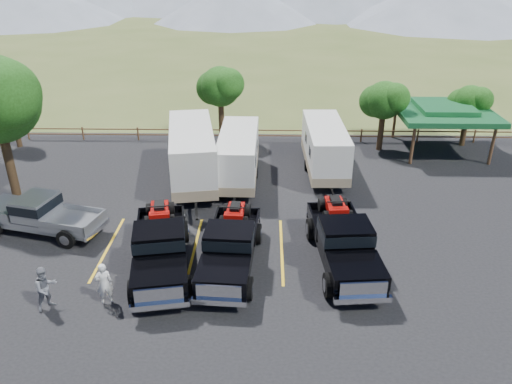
{
  "coord_description": "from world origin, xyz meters",
  "views": [
    {
      "loc": [
        1.27,
        -15.38,
        12.36
      ],
      "look_at": [
        0.76,
        6.84,
        1.6
      ],
      "focal_mm": 35.0,
      "sensor_mm": 36.0,
      "label": 1
    }
  ],
  "objects_px": {
    "pavilion": "(444,111)",
    "trailer_right": "(325,148)",
    "trailer_left": "(192,155)",
    "person_a": "(104,283)",
    "trailer_center": "(238,156)",
    "rig_left": "(160,245)",
    "person_b": "(46,288)",
    "pickup_silver": "(41,214)",
    "rig_right": "(343,240)",
    "rig_center": "(230,244)"
  },
  "relations": [
    {
      "from": "pavilion",
      "to": "person_b",
      "type": "xyz_separation_m",
      "value": [
        -19.99,
        -17.27,
        -1.85
      ]
    },
    {
      "from": "rig_center",
      "to": "trailer_left",
      "type": "bearing_deg",
      "value": 111.6
    },
    {
      "from": "rig_center",
      "to": "trailer_center",
      "type": "distance_m",
      "value": 9.02
    },
    {
      "from": "trailer_left",
      "to": "trailer_center",
      "type": "xyz_separation_m",
      "value": [
        2.66,
        0.35,
        -0.2
      ]
    },
    {
      "from": "trailer_right",
      "to": "pickup_silver",
      "type": "bearing_deg",
      "value": -153.24
    },
    {
      "from": "rig_left",
      "to": "trailer_center",
      "type": "distance_m",
      "value": 9.63
    },
    {
      "from": "trailer_right",
      "to": "pickup_silver",
      "type": "xyz_separation_m",
      "value": [
        -14.32,
        -7.68,
        -0.58
      ]
    },
    {
      "from": "rig_right",
      "to": "trailer_right",
      "type": "relative_size",
      "value": 0.83
    },
    {
      "from": "person_a",
      "to": "person_b",
      "type": "relative_size",
      "value": 0.98
    },
    {
      "from": "person_b",
      "to": "pavilion",
      "type": "bearing_deg",
      "value": -8.57
    },
    {
      "from": "rig_left",
      "to": "trailer_center",
      "type": "xyz_separation_m",
      "value": [
        2.82,
        9.2,
        0.41
      ]
    },
    {
      "from": "rig_left",
      "to": "person_b",
      "type": "relative_size",
      "value": 3.96
    },
    {
      "from": "rig_center",
      "to": "trailer_center",
      "type": "relative_size",
      "value": 0.8
    },
    {
      "from": "person_b",
      "to": "pickup_silver",
      "type": "bearing_deg",
      "value": 64.78
    },
    {
      "from": "rig_right",
      "to": "trailer_left",
      "type": "relative_size",
      "value": 0.74
    },
    {
      "from": "pavilion",
      "to": "trailer_right",
      "type": "relative_size",
      "value": 0.73
    },
    {
      "from": "trailer_left",
      "to": "trailer_center",
      "type": "height_order",
      "value": "trailer_left"
    },
    {
      "from": "rig_right",
      "to": "pickup_silver",
      "type": "distance_m",
      "value": 14.32
    },
    {
      "from": "trailer_center",
      "to": "rig_left",
      "type": "bearing_deg",
      "value": -106.4
    },
    {
      "from": "trailer_center",
      "to": "pickup_silver",
      "type": "height_order",
      "value": "trailer_center"
    },
    {
      "from": "trailer_right",
      "to": "person_a",
      "type": "relative_size",
      "value": 4.81
    },
    {
      "from": "trailer_left",
      "to": "person_a",
      "type": "relative_size",
      "value": 5.36
    },
    {
      "from": "trailer_center",
      "to": "rig_center",
      "type": "bearing_deg",
      "value": -88.45
    },
    {
      "from": "trailer_right",
      "to": "rig_left",
      "type": "bearing_deg",
      "value": -128.63
    },
    {
      "from": "rig_right",
      "to": "trailer_left",
      "type": "bearing_deg",
      "value": 127.89
    },
    {
      "from": "pavilion",
      "to": "trailer_right",
      "type": "xyz_separation_m",
      "value": [
        -8.21,
        -3.94,
        -1.2
      ]
    },
    {
      "from": "rig_left",
      "to": "person_a",
      "type": "height_order",
      "value": "rig_left"
    },
    {
      "from": "pavilion",
      "to": "trailer_left",
      "type": "bearing_deg",
      "value": -160.73
    },
    {
      "from": "pavilion",
      "to": "rig_center",
      "type": "height_order",
      "value": "pavilion"
    },
    {
      "from": "rig_right",
      "to": "person_b",
      "type": "bearing_deg",
      "value": -168.58
    },
    {
      "from": "trailer_left",
      "to": "person_a",
      "type": "distance_m",
      "value": 11.48
    },
    {
      "from": "trailer_right",
      "to": "pickup_silver",
      "type": "height_order",
      "value": "trailer_right"
    },
    {
      "from": "trailer_center",
      "to": "pickup_silver",
      "type": "xyz_separation_m",
      "value": [
        -9.15,
        -6.35,
        -0.54
      ]
    },
    {
      "from": "trailer_right",
      "to": "pickup_silver",
      "type": "distance_m",
      "value": 16.26
    },
    {
      "from": "person_b",
      "to": "trailer_left",
      "type": "bearing_deg",
      "value": 21.89
    },
    {
      "from": "rig_left",
      "to": "rig_center",
      "type": "relative_size",
      "value": 1.07
    },
    {
      "from": "trailer_left",
      "to": "person_a",
      "type": "xyz_separation_m",
      "value": [
        -1.86,
        -11.3,
        -0.83
      ]
    },
    {
      "from": "trailer_left",
      "to": "pickup_silver",
      "type": "height_order",
      "value": "trailer_left"
    },
    {
      "from": "trailer_left",
      "to": "trailer_right",
      "type": "relative_size",
      "value": 1.12
    },
    {
      "from": "trailer_center",
      "to": "trailer_right",
      "type": "height_order",
      "value": "trailer_right"
    },
    {
      "from": "rig_left",
      "to": "trailer_left",
      "type": "distance_m",
      "value": 8.88
    },
    {
      "from": "rig_center",
      "to": "trailer_right",
      "type": "relative_size",
      "value": 0.78
    },
    {
      "from": "rig_left",
      "to": "pavilion",
      "type": "bearing_deg",
      "value": 31.57
    },
    {
      "from": "trailer_right",
      "to": "person_a",
      "type": "bearing_deg",
      "value": -128.19
    },
    {
      "from": "rig_left",
      "to": "person_a",
      "type": "distance_m",
      "value": 2.98
    },
    {
      "from": "rig_center",
      "to": "trailer_right",
      "type": "xyz_separation_m",
      "value": [
        5.03,
        10.33,
        0.49
      ]
    },
    {
      "from": "trailer_right",
      "to": "person_b",
      "type": "xyz_separation_m",
      "value": [
        -11.78,
        -13.33,
        -0.65
      ]
    },
    {
      "from": "rig_left",
      "to": "rig_center",
      "type": "bearing_deg",
      "value": -6.41
    },
    {
      "from": "pavilion",
      "to": "pickup_silver",
      "type": "relative_size",
      "value": 0.95
    },
    {
      "from": "person_a",
      "to": "trailer_right",
      "type": "bearing_deg",
      "value": -148.51
    }
  ]
}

